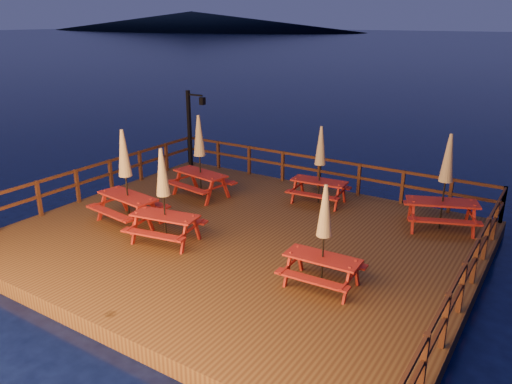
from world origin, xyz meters
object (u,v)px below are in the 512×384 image
lamp_post (192,122)px  picnic_table_1 (320,164)px  picnic_table_2 (126,175)px  picnic_table_0 (200,155)px

lamp_post → picnic_table_1: size_ratio=1.20×
picnic_table_2 → lamp_post: bearing=118.4°
lamp_post → picnic_table_0: 3.64m
picnic_table_1 → picnic_table_2: bearing=-136.2°
picnic_table_1 → picnic_table_2: picnic_table_2 is taller
lamp_post → picnic_table_1: (6.06, -1.08, -0.50)m
picnic_table_0 → lamp_post: bearing=142.2°
lamp_post → picnic_table_2: 5.94m
lamp_post → picnic_table_0: bearing=-46.7°
picnic_table_2 → picnic_table_0: bearing=90.5°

